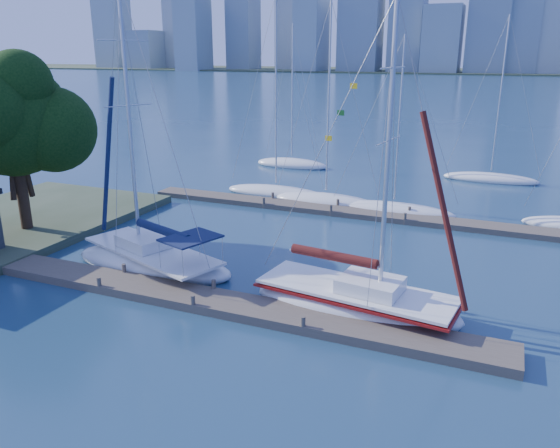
% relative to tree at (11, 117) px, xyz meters
% --- Properties ---
extents(ground, '(700.00, 700.00, 0.00)m').
position_rel_tree_xyz_m(ground, '(14.63, -4.06, -7.16)').
color(ground, '#162E48').
rests_on(ground, ground).
extents(near_dock, '(26.00, 2.00, 0.40)m').
position_rel_tree_xyz_m(near_dock, '(14.63, -4.06, -6.96)').
color(near_dock, brown).
rests_on(near_dock, ground).
extents(far_dock, '(30.00, 1.80, 0.36)m').
position_rel_tree_xyz_m(far_dock, '(16.63, 11.94, -6.98)').
color(far_dock, brown).
rests_on(far_dock, ground).
extents(far_shore, '(800.00, 100.00, 1.50)m').
position_rel_tree_xyz_m(far_shore, '(14.63, 315.94, -7.16)').
color(far_shore, '#38472D').
rests_on(far_shore, ground).
extents(tree, '(8.59, 7.81, 10.84)m').
position_rel_tree_xyz_m(tree, '(0.00, 0.00, 0.00)').
color(tree, black).
rests_on(tree, ground).
extents(sailboat_navy, '(9.50, 5.78, 14.66)m').
position_rel_tree_xyz_m(sailboat_navy, '(10.10, -1.50, -6.05)').
color(sailboat_navy, white).
rests_on(sailboat_navy, ground).
extents(sailboat_maroon, '(9.33, 4.07, 13.29)m').
position_rel_tree_xyz_m(sailboat_maroon, '(20.99, -2.13, -6.18)').
color(sailboat_maroon, white).
rests_on(sailboat_maroon, ground).
extents(bg_boat_1, '(8.47, 3.32, 14.95)m').
position_rel_tree_xyz_m(bg_boat_1, '(10.00, 14.87, -6.88)').
color(bg_boat_1, white).
rests_on(bg_boat_1, ground).
extents(bg_boat_2, '(7.93, 2.87, 14.35)m').
position_rel_tree_xyz_m(bg_boat_2, '(14.43, 13.80, -6.87)').
color(bg_boat_2, white).
rests_on(bg_boat_2, ground).
extents(bg_boat_3, '(8.64, 3.45, 12.11)m').
position_rel_tree_xyz_m(bg_boat_3, '(19.44, 13.48, -6.91)').
color(bg_boat_3, white).
rests_on(bg_boat_3, ground).
extents(bg_boat_6, '(7.60, 5.08, 13.54)m').
position_rel_tree_xyz_m(bg_boat_6, '(7.00, 25.75, -6.87)').
color(bg_boat_6, white).
rests_on(bg_boat_6, ground).
extents(bg_boat_7, '(8.16, 4.07, 13.86)m').
position_rel_tree_xyz_m(bg_boat_7, '(25.16, 26.52, -6.90)').
color(bg_boat_7, white).
rests_on(bg_boat_7, ground).
extents(skyline, '(502.26, 51.31, 109.61)m').
position_rel_tree_xyz_m(skyline, '(38.33, 286.23, 27.47)').
color(skyline, slate).
rests_on(skyline, ground).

